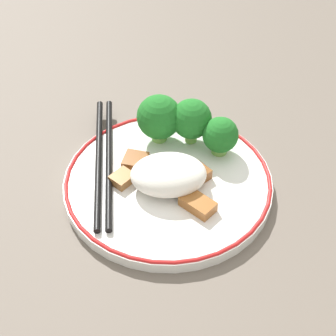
# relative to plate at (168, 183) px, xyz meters

# --- Properties ---
(ground_plane) EXTENTS (3.00, 3.00, 0.00)m
(ground_plane) POSITION_rel_plate_xyz_m (0.00, 0.00, -0.01)
(ground_plane) COLOR #665B51
(plate) EXTENTS (0.25, 0.25, 0.02)m
(plate) POSITION_rel_plate_xyz_m (0.00, 0.00, 0.00)
(plate) COLOR white
(plate) RESTS_ON ground_plane
(rice_mound) EXTENTS (0.09, 0.07, 0.04)m
(rice_mound) POSITION_rel_plate_xyz_m (0.00, 0.01, 0.02)
(rice_mound) COLOR white
(rice_mound) RESTS_ON plate
(broccoli_back_left) EXTENTS (0.04, 0.04, 0.05)m
(broccoli_back_left) POSITION_rel_plate_xyz_m (-0.07, -0.05, 0.03)
(broccoli_back_left) COLOR #72AD4C
(broccoli_back_left) RESTS_ON plate
(broccoli_back_center) EXTENTS (0.05, 0.05, 0.06)m
(broccoli_back_center) POSITION_rel_plate_xyz_m (-0.03, -0.07, 0.04)
(broccoli_back_center) COLOR #72AD4C
(broccoli_back_center) RESTS_ON plate
(broccoli_back_right) EXTENTS (0.06, 0.06, 0.06)m
(broccoli_back_right) POSITION_rel_plate_xyz_m (0.01, -0.08, 0.04)
(broccoli_back_right) COLOR #72AD4C
(broccoli_back_right) RESTS_ON plate
(meat_near_front) EXTENTS (0.04, 0.04, 0.01)m
(meat_near_front) POSITION_rel_plate_xyz_m (-0.03, -0.00, 0.01)
(meat_near_front) COLOR brown
(meat_near_front) RESTS_ON plate
(meat_near_left) EXTENTS (0.03, 0.03, 0.01)m
(meat_near_left) POSITION_rel_plate_xyz_m (0.05, -0.00, 0.01)
(meat_near_left) COLOR #9E6633
(meat_near_left) RESTS_ON plate
(meat_near_right) EXTENTS (0.04, 0.04, 0.01)m
(meat_near_right) POSITION_rel_plate_xyz_m (-0.03, 0.05, 0.01)
(meat_near_right) COLOR #995B28
(meat_near_right) RESTS_ON plate
(meat_near_back) EXTENTS (0.04, 0.04, 0.01)m
(meat_near_back) POSITION_rel_plate_xyz_m (0.04, -0.03, 0.01)
(meat_near_back) COLOR brown
(meat_near_back) RESTS_ON plate
(chopsticks) EXTENTS (0.02, 0.23, 0.01)m
(chopsticks) POSITION_rel_plate_xyz_m (0.08, -0.04, 0.01)
(chopsticks) COLOR black
(chopsticks) RESTS_ON plate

